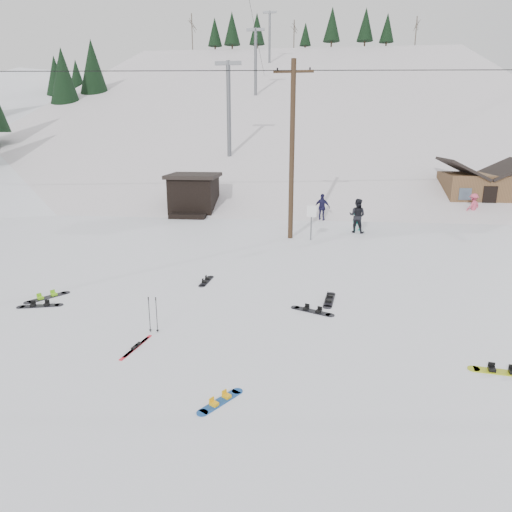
# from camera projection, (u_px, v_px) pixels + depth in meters

# --- Properties ---
(ground) EXTENTS (200.00, 200.00, 0.00)m
(ground) POSITION_uv_depth(u_px,v_px,m) (188.00, 360.00, 11.41)
(ground) COLOR white
(ground) RESTS_ON ground
(ski_slope) EXTENTS (60.00, 85.24, 65.97)m
(ski_slope) POSITION_uv_depth(u_px,v_px,m) (286.00, 255.00, 67.29)
(ski_slope) COLOR silver
(ski_slope) RESTS_ON ground
(ridge_left) EXTENTS (47.54, 95.03, 58.38)m
(ridge_left) POSITION_uv_depth(u_px,v_px,m) (29.00, 254.00, 64.24)
(ridge_left) COLOR white
(ridge_left) RESTS_ON ground
(treeline_crest) EXTENTS (50.00, 6.00, 10.00)m
(treeline_crest) POSITION_uv_depth(u_px,v_px,m) (295.00, 160.00, 93.88)
(treeline_crest) COLOR black
(treeline_crest) RESTS_ON ski_slope
(utility_pole) EXTENTS (2.00, 0.26, 9.00)m
(utility_pole) POSITION_uv_depth(u_px,v_px,m) (292.00, 149.00, 23.39)
(utility_pole) COLOR #3A2819
(utility_pole) RESTS_ON ground
(trail_sign) EXTENTS (0.50, 0.09, 1.85)m
(trail_sign) POSITION_uv_depth(u_px,v_px,m) (311.00, 216.00, 23.76)
(trail_sign) COLOR #595B60
(trail_sign) RESTS_ON ground
(lift_hut) EXTENTS (3.40, 4.10, 2.75)m
(lift_hut) POSITION_uv_depth(u_px,v_px,m) (194.00, 194.00, 31.68)
(lift_hut) COLOR black
(lift_hut) RESTS_ON ground
(lift_tower_near) EXTENTS (2.20, 0.36, 8.00)m
(lift_tower_near) POSITION_uv_depth(u_px,v_px,m) (229.00, 104.00, 38.55)
(lift_tower_near) COLOR #595B60
(lift_tower_near) RESTS_ON ski_slope
(lift_tower_mid) EXTENTS (2.20, 0.36, 8.00)m
(lift_tower_mid) POSITION_uv_depth(u_px,v_px,m) (256.00, 58.00, 56.03)
(lift_tower_mid) COLOR #595B60
(lift_tower_mid) RESTS_ON ski_slope
(lift_tower_far) EXTENTS (2.20, 0.36, 8.00)m
(lift_tower_far) POSITION_uv_depth(u_px,v_px,m) (270.00, 34.00, 73.51)
(lift_tower_far) COLOR #595B60
(lift_tower_far) RESTS_ON ski_slope
(cabin) EXTENTS (5.39, 4.40, 3.77)m
(cabin) POSITION_uv_depth(u_px,v_px,m) (479.00, 191.00, 32.40)
(cabin) COLOR brown
(cabin) RESTS_ON ground
(hero_snowboard) EXTENTS (0.82, 1.11, 0.09)m
(hero_snowboard) POSITION_uv_depth(u_px,v_px,m) (220.00, 401.00, 9.62)
(hero_snowboard) COLOR #174A98
(hero_snowboard) RESTS_ON ground
(hero_skis) EXTENTS (0.35, 1.50, 0.08)m
(hero_skis) POSITION_uv_depth(u_px,v_px,m) (136.00, 347.00, 12.06)
(hero_skis) COLOR red
(hero_skis) RESTS_ON ground
(ski_poles) EXTENTS (0.29, 0.08, 1.05)m
(ski_poles) POSITION_uv_depth(u_px,v_px,m) (153.00, 314.00, 12.88)
(ski_poles) COLOR black
(ski_poles) RESTS_ON ground
(board_scatter_a) EXTENTS (1.41, 0.59, 0.10)m
(board_scatter_a) POSITION_uv_depth(u_px,v_px,m) (40.00, 306.00, 14.92)
(board_scatter_a) COLOR black
(board_scatter_a) RESTS_ON ground
(board_scatter_b) EXTENTS (0.35, 1.38, 0.10)m
(board_scatter_b) POSITION_uv_depth(u_px,v_px,m) (206.00, 281.00, 17.39)
(board_scatter_b) COLOR black
(board_scatter_b) RESTS_ON ground
(board_scatter_c) EXTENTS (1.04, 1.36, 0.11)m
(board_scatter_c) POSITION_uv_depth(u_px,v_px,m) (47.00, 297.00, 15.68)
(board_scatter_c) COLOR black
(board_scatter_c) RESTS_ON ground
(board_scatter_d) EXTENTS (1.38, 0.81, 0.10)m
(board_scatter_d) POSITION_uv_depth(u_px,v_px,m) (312.00, 311.00, 14.47)
(board_scatter_d) COLOR black
(board_scatter_d) RESTS_ON ground
(board_scatter_e) EXTENTS (1.50, 0.47, 0.11)m
(board_scatter_e) POSITION_uv_depth(u_px,v_px,m) (502.00, 372.00, 10.79)
(board_scatter_e) COLOR #B7C716
(board_scatter_e) RESTS_ON ground
(board_scatter_f) EXTENTS (0.48, 1.58, 0.11)m
(board_scatter_f) POSITION_uv_depth(u_px,v_px,m) (329.00, 300.00, 15.43)
(board_scatter_f) COLOR black
(board_scatter_f) RESTS_ON ground
(skier_teal) EXTENTS (0.69, 0.61, 1.60)m
(skier_teal) POSITION_uv_depth(u_px,v_px,m) (357.00, 217.00, 26.24)
(skier_teal) COLOR #0E9180
(skier_teal) RESTS_ON ground
(skier_dark) EXTENTS (1.15, 1.03, 1.93)m
(skier_dark) POSITION_uv_depth(u_px,v_px,m) (357.00, 216.00, 25.69)
(skier_dark) COLOR black
(skier_dark) RESTS_ON ground
(skier_pink) EXTENTS (1.23, 1.11, 1.66)m
(skier_pink) POSITION_uv_depth(u_px,v_px,m) (473.00, 206.00, 29.90)
(skier_pink) COLOR #C64662
(skier_pink) RESTS_ON ground
(skier_navy) EXTENTS (1.09, 0.74, 1.72)m
(skier_navy) POSITION_uv_depth(u_px,v_px,m) (322.00, 207.00, 29.25)
(skier_navy) COLOR #19173A
(skier_navy) RESTS_ON ground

